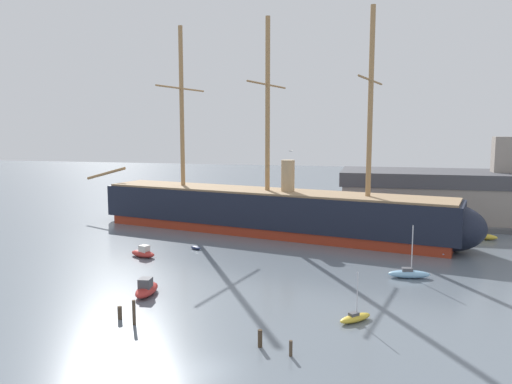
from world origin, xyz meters
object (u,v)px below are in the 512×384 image
motorboat_foreground_left (147,289)px  mooring_piling_nearest (291,348)px  tall_ship (267,211)px  motorboat_far_right (484,236)px  motorboat_mid_left (143,253)px  sailboat_mid_right (409,274)px  mooring_piling_midwater (120,313)px  sailboat_foreground_right (355,318)px  motorboat_far_left (154,214)px  motorboat_alongside_stern (441,249)px  dinghy_alongside_bow (196,248)px  dinghy_distant_centre (317,217)px  dockside_warehouse_right (495,198)px  mooring_piling_left_pair (260,338)px  seagull_in_flight (291,151)px  mooring_piling_right_pair (134,313)px

motorboat_foreground_left → mooring_piling_nearest: motorboat_foreground_left is taller
tall_ship → motorboat_far_right: bearing=5.7°
motorboat_mid_left → sailboat_mid_right: (34.23, -1.40, -0.06)m
sailboat_mid_right → mooring_piling_midwater: sailboat_mid_right is taller
sailboat_foreground_right → motorboat_far_left: 59.61m
motorboat_far_right → mooring_piling_nearest: size_ratio=3.39×
mooring_piling_nearest → motorboat_alongside_stern: bearing=67.1°
dinghy_alongside_bow → motorboat_far_right: (41.52, 16.73, 0.34)m
sailboat_mid_right → dinghy_distant_centre: (-14.84, 36.31, -0.22)m
tall_ship → sailboat_foreground_right: bearing=-65.9°
dinghy_alongside_bow → dockside_warehouse_right: 55.68m
dinghy_distant_centre → mooring_piling_left_pair: size_ratio=1.93×
seagull_in_flight → dinghy_alongside_bow: bearing=140.0°
seagull_in_flight → motorboat_alongside_stern: bearing=46.4°
mooring_piling_left_pair → mooring_piling_midwater: (-13.67, 2.61, -0.10)m
motorboat_alongside_stern → dinghy_alongside_bow: bearing=-171.0°
motorboat_alongside_stern → motorboat_far_right: 13.72m
tall_ship → dinghy_alongside_bow: size_ratio=34.42×
motorboat_far_left → mooring_piling_midwater: size_ratio=4.12×
motorboat_mid_left → sailboat_foreground_right: bearing=-29.4°
sailboat_mid_right → dinghy_alongside_bow: bearing=166.1°
sailboat_mid_right → mooring_piling_left_pair: size_ratio=4.38×
sailboat_foreground_right → sailboat_mid_right: sailboat_mid_right is taller
dinghy_alongside_bow → mooring_piling_left_pair: 33.26m
sailboat_mid_right → seagull_in_flight: seagull_in_flight is taller
motorboat_far_right → dinghy_distant_centre: bearing=155.6°
motorboat_far_left → mooring_piling_right_pair: size_ratio=2.23×
sailboat_foreground_right → motorboat_alongside_stern: sailboat_foreground_right is taller
motorboat_mid_left → dinghy_distant_centre: 39.94m
sailboat_foreground_right → motorboat_foreground_left: bearing=174.2°
motorboat_far_right → dockside_warehouse_right: 15.54m
motorboat_alongside_stern → mooring_piling_nearest: 38.38m
tall_ship → motorboat_far_right: (33.94, 3.42, -3.22)m
sailboat_foreground_right → dinghy_distant_centre: (-9.33, 51.12, -0.08)m
motorboat_foreground_left → motorboat_alongside_stern: (31.82, 25.13, 0.01)m
dinghy_alongside_bow → mooring_piling_right_pair: (4.46, -27.24, 0.88)m
dinghy_distant_centre → seagull_in_flight: 45.02m
motorboat_mid_left → mooring_piling_left_pair: 31.77m
motorboat_far_left → mooring_piling_nearest: (35.78, -52.02, -0.10)m
tall_ship → dockside_warehouse_right: size_ratio=1.21×
motorboat_foreground_left → dinghy_distant_centre: size_ratio=1.69×
motorboat_mid_left → dinghy_alongside_bow: (5.37, 5.74, -0.35)m
sailboat_mid_right → dinghy_alongside_bow: size_ratio=2.98×
dinghy_distant_centre → mooring_piling_midwater: (-11.42, -55.58, 0.30)m
motorboat_foreground_left → seagull_in_flight: (13.96, 6.36, 14.16)m
motorboat_alongside_stern → motorboat_far_left: size_ratio=0.94×
sailboat_foreground_right → motorboat_alongside_stern: (10.45, 27.32, 0.28)m
sailboat_mid_right → tall_ship: bearing=136.1°
motorboat_mid_left → seagull_in_flight: (21.31, -7.66, 14.24)m
motorboat_alongside_stern → mooring_piling_midwater: size_ratio=3.89×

